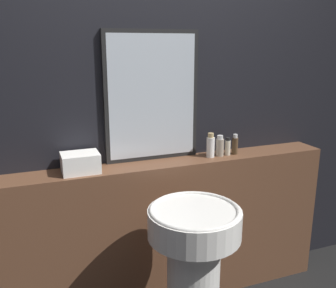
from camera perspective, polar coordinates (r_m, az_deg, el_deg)
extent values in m
cube|color=black|center=(2.44, -2.24, 3.87)|extent=(8.00, 0.06, 2.50)
cube|color=brown|center=(2.57, -0.99, -13.44)|extent=(2.35, 0.23, 0.99)
cylinder|color=white|center=(2.01, 4.11, -11.92)|extent=(0.50, 0.50, 0.15)
torus|color=white|center=(1.98, 4.15, -10.01)|extent=(0.48, 0.48, 0.02)
cube|color=black|center=(2.37, -2.47, 7.21)|extent=(0.61, 0.03, 0.82)
cube|color=#B2BCC6|center=(2.36, -2.40, 7.18)|extent=(0.56, 0.02, 0.77)
cube|color=white|center=(2.25, -13.20, -2.79)|extent=(0.22, 0.17, 0.11)
cylinder|color=white|center=(2.49, 6.49, -0.49)|extent=(0.05, 0.05, 0.13)
cylinder|color=tan|center=(2.47, 6.55, 1.33)|extent=(0.04, 0.04, 0.03)
cylinder|color=gray|center=(2.53, 7.89, -0.53)|extent=(0.05, 0.05, 0.12)
cylinder|color=silver|center=(2.51, 7.95, 1.03)|extent=(0.04, 0.04, 0.03)
cylinder|color=beige|center=(2.56, 9.09, -0.57)|extent=(0.04, 0.04, 0.10)
cylinder|color=black|center=(2.54, 9.14, 0.74)|extent=(0.03, 0.03, 0.02)
cylinder|color=#4C3823|center=(2.58, 10.15, -0.30)|extent=(0.04, 0.04, 0.11)
cylinder|color=silver|center=(2.57, 10.22, 1.21)|extent=(0.03, 0.03, 0.03)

